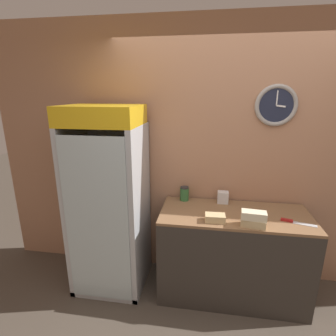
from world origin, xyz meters
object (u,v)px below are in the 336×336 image
sandwich_flat_left (215,218)px  napkin_dispenser (223,197)px  sandwich_stack_middle (254,215)px  chefs_knife (293,222)px  condiment_jar (184,194)px  sandwich_stack_bottom (253,223)px  beverage_cooler (110,191)px

sandwich_flat_left → napkin_dispenser: napkin_dispenser is taller
sandwich_stack_middle → sandwich_flat_left: bearing=172.7°
chefs_knife → napkin_dispenser: bearing=150.3°
condiment_jar → sandwich_stack_bottom: bearing=-36.8°
beverage_cooler → condiment_jar: beverage_cooler is taller
sandwich_stack_middle → chefs_knife: sandwich_stack_middle is taller
beverage_cooler → sandwich_stack_middle: bearing=-10.9°
sandwich_stack_middle → sandwich_flat_left: 0.33m
condiment_jar → beverage_cooler: bearing=-164.0°
beverage_cooler → sandwich_flat_left: size_ratio=10.51×
beverage_cooler → condiment_jar: (0.74, 0.21, -0.06)m
beverage_cooler → napkin_dispenser: beverage_cooler is taller
sandwich_stack_middle → napkin_dispenser: size_ratio=1.78×
condiment_jar → napkin_dispenser: (0.40, -0.01, -0.01)m
napkin_dispenser → beverage_cooler: bearing=-169.8°
sandwich_stack_bottom → chefs_knife: sandwich_stack_bottom is taller
beverage_cooler → sandwich_stack_bottom: bearing=-10.9°
sandwich_flat_left → napkin_dispenser: (0.08, 0.43, 0.03)m
sandwich_stack_bottom → sandwich_flat_left: size_ratio=1.23×
condiment_jar → chefs_knife: bearing=-19.2°
sandwich_stack_middle → chefs_knife: 0.40m
beverage_cooler → chefs_knife: beverage_cooler is taller
sandwich_stack_bottom → napkin_dispenser: 0.52m
condiment_jar → napkin_dispenser: bearing=-0.9°
chefs_knife → sandwich_flat_left: bearing=-172.8°
sandwich_flat_left → condiment_jar: size_ratio=1.21×
chefs_knife → napkin_dispenser: napkin_dispenser is taller
sandwich_stack_middle → sandwich_flat_left: (-0.32, 0.04, -0.07)m
sandwich_stack_bottom → napkin_dispenser: napkin_dispenser is taller
chefs_knife → condiment_jar: (-1.00, 0.35, 0.07)m
chefs_knife → napkin_dispenser: size_ratio=2.42×
sandwich_flat_left → condiment_jar: condiment_jar is taller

